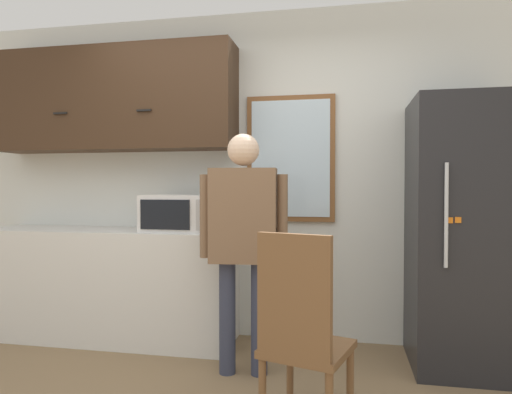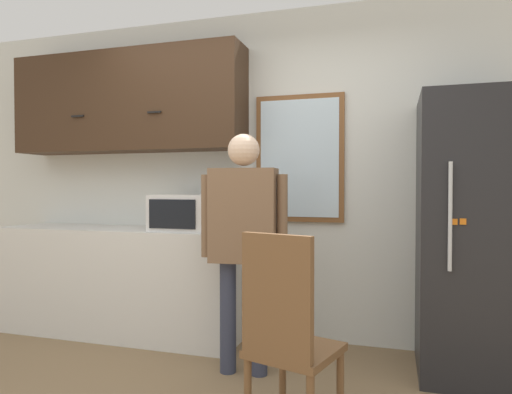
% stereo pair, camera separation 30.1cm
% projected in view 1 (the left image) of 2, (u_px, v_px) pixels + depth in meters
% --- Properties ---
extents(back_wall, '(6.00, 0.06, 2.70)m').
position_uv_depth(back_wall, '(252.00, 175.00, 3.83)').
color(back_wall, silver).
rests_on(back_wall, ground_plane).
extents(counter, '(2.10, 0.58, 0.90)m').
position_uv_depth(counter, '(108.00, 284.00, 3.77)').
color(counter, silver).
rests_on(counter, ground_plane).
extents(upper_cabinets, '(2.10, 0.38, 0.85)m').
position_uv_depth(upper_cabinets, '(113.00, 100.00, 3.84)').
color(upper_cabinets, '#3D2819').
extents(microwave, '(0.55, 0.41, 0.29)m').
position_uv_depth(microwave, '(181.00, 213.00, 3.58)').
color(microwave, white).
rests_on(microwave, counter).
extents(person, '(0.59, 0.26, 1.61)m').
position_uv_depth(person, '(243.00, 229.00, 3.03)').
color(person, '#33384C').
rests_on(person, ground_plane).
extents(refrigerator, '(0.72, 0.74, 1.86)m').
position_uv_depth(refrigerator, '(465.00, 234.00, 3.15)').
color(refrigerator, '#232326').
rests_on(refrigerator, ground_plane).
extents(chair, '(0.51, 0.51, 1.03)m').
position_uv_depth(chair, '(301.00, 329.00, 2.28)').
color(chair, brown).
rests_on(chair, ground_plane).
extents(window, '(0.72, 0.05, 1.03)m').
position_uv_depth(window, '(290.00, 159.00, 3.72)').
color(window, brown).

